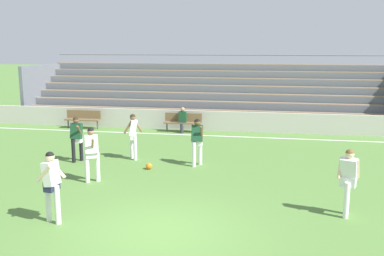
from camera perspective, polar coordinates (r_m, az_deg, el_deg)
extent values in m
plane|color=#517A38|center=(9.95, -4.14, -13.48)|extent=(160.00, 160.00, 0.00)
cube|color=white|center=(19.92, 3.48, -1.06)|extent=(44.00, 0.12, 0.01)
cube|color=#BCB7AD|center=(21.07, 3.92, 0.92)|extent=(48.00, 0.16, 0.96)
cube|color=#897051|center=(22.21, 1.44, 1.17)|extent=(20.19, 0.36, 0.08)
cube|color=slate|center=(22.04, 1.36, 0.60)|extent=(20.19, 0.04, 0.37)
cube|color=#897051|center=(22.76, 1.69, 2.35)|extent=(20.19, 0.36, 0.08)
cube|color=slate|center=(22.59, 1.61, 1.81)|extent=(20.19, 0.04, 0.37)
cube|color=#897051|center=(23.32, 1.93, 3.48)|extent=(20.19, 0.36, 0.08)
cube|color=slate|center=(23.15, 1.85, 2.96)|extent=(20.19, 0.04, 0.37)
cube|color=#897051|center=(23.89, 2.16, 4.55)|extent=(20.19, 0.36, 0.08)
cube|color=slate|center=(23.72, 2.09, 4.06)|extent=(20.19, 0.04, 0.37)
cube|color=#897051|center=(24.47, 2.38, 5.58)|extent=(20.19, 0.36, 0.08)
cube|color=slate|center=(24.29, 2.31, 5.10)|extent=(20.19, 0.04, 0.37)
cube|color=#897051|center=(25.06, 2.59, 6.56)|extent=(20.19, 0.36, 0.08)
cube|color=slate|center=(24.87, 2.52, 6.09)|extent=(20.19, 0.04, 0.37)
cube|color=#897051|center=(25.65, 2.79, 7.49)|extent=(20.19, 0.36, 0.08)
cube|color=slate|center=(25.47, 2.72, 7.04)|extent=(20.19, 0.04, 0.37)
cube|color=#897051|center=(26.25, 2.98, 8.38)|extent=(20.19, 0.36, 0.08)
cube|color=slate|center=(26.06, 2.91, 7.95)|extent=(20.19, 0.04, 0.37)
cube|color=slate|center=(27.45, -18.94, 4.79)|extent=(0.20, 4.74, 2.98)
cylinder|color=slate|center=(26.48, 3.06, 9.59)|extent=(20.19, 0.06, 0.06)
cube|color=brown|center=(22.28, -14.23, 1.07)|extent=(1.80, 0.40, 0.06)
cube|color=brown|center=(22.41, -14.07, 1.78)|extent=(1.80, 0.05, 0.40)
cylinder|color=#47474C|center=(22.65, -16.00, 0.56)|extent=(0.07, 0.07, 0.45)
cylinder|color=#47474C|center=(22.01, -12.35, 0.44)|extent=(0.07, 0.07, 0.45)
cube|color=brown|center=(20.70, -1.23, 0.67)|extent=(1.80, 0.40, 0.06)
cube|color=brown|center=(20.83, -1.14, 1.44)|extent=(1.80, 0.05, 0.40)
cylinder|color=#47474C|center=(20.91, -3.33, 0.13)|extent=(0.07, 0.07, 0.45)
cylinder|color=#47474C|center=(20.60, 0.89, -0.01)|extent=(0.07, 0.07, 0.45)
cylinder|color=#2D2D38|center=(20.53, -1.36, -0.05)|extent=(0.16, 0.16, 0.45)
cube|color=#194228|center=(20.65, -1.24, 1.47)|extent=(0.36, 0.24, 0.52)
sphere|color=#A87A5B|center=(20.59, -1.24, 2.47)|extent=(0.21, 0.21, 0.21)
cylinder|color=white|center=(14.81, 0.26, -3.51)|extent=(0.13, 0.13, 0.86)
cylinder|color=white|center=(15.08, 1.09, -3.25)|extent=(0.13, 0.13, 0.86)
cube|color=white|center=(14.85, 0.68, -1.85)|extent=(0.37, 0.24, 0.24)
cube|color=#194228|center=(14.79, 0.69, -0.72)|extent=(0.40, 0.42, 0.60)
cylinder|color=brown|center=(14.93, 0.11, -0.46)|extent=(0.09, 0.27, 0.51)
cylinder|color=brown|center=(14.64, 1.28, -0.69)|extent=(0.09, 0.27, 0.51)
sphere|color=brown|center=(14.72, 0.69, 0.75)|extent=(0.21, 0.21, 0.21)
sphere|color=black|center=(14.71, 0.69, 0.83)|extent=(0.20, 0.20, 0.20)
cylinder|color=white|center=(15.77, -7.51, -2.65)|extent=(0.13, 0.13, 0.89)
cylinder|color=white|center=(16.04, -7.91, -2.43)|extent=(0.13, 0.13, 0.89)
cube|color=white|center=(15.82, -7.75, -1.05)|extent=(0.33, 0.41, 0.24)
cube|color=white|center=(15.76, -7.78, 0.02)|extent=(0.43, 0.47, 0.59)
cylinder|color=brown|center=(15.67, -8.44, 0.08)|extent=(0.34, 0.18, 0.49)
cylinder|color=brown|center=(15.84, -7.12, 0.23)|extent=(0.34, 0.18, 0.49)
sphere|color=brown|center=(15.69, -7.81, 1.40)|extent=(0.21, 0.21, 0.21)
sphere|color=black|center=(15.69, -7.81, 1.48)|extent=(0.20, 0.20, 0.20)
cylinder|color=white|center=(10.86, -18.40, -9.28)|extent=(0.13, 0.13, 0.92)
cylinder|color=white|center=(10.63, -17.30, -9.65)|extent=(0.13, 0.13, 0.92)
cube|color=#232847|center=(10.60, -18.00, -7.22)|extent=(0.26, 0.38, 0.24)
cube|color=white|center=(10.52, -18.09, -5.66)|extent=(0.33, 0.41, 0.58)
cylinder|color=beige|center=(10.63, -17.27, -5.22)|extent=(0.42, 0.13, 0.42)
cylinder|color=beige|center=(10.38, -18.96, -5.71)|extent=(0.42, 0.13, 0.42)
sphere|color=beige|center=(10.42, -18.22, -3.63)|extent=(0.21, 0.21, 0.21)
sphere|color=black|center=(10.41, -18.22, -3.52)|extent=(0.20, 0.20, 0.20)
cylinder|color=black|center=(15.91, -15.35, -2.93)|extent=(0.13, 0.13, 0.84)
cylinder|color=black|center=(16.08, -14.39, -2.74)|extent=(0.13, 0.13, 0.84)
cube|color=white|center=(15.91, -14.94, -1.44)|extent=(0.37, 0.24, 0.24)
cube|color=#194228|center=(15.85, -14.99, -0.38)|extent=(0.40, 0.34, 0.59)
cylinder|color=brown|center=(16.01, -15.40, -0.15)|extent=(0.10, 0.41, 0.44)
cylinder|color=brown|center=(15.67, -14.59, -0.34)|extent=(0.10, 0.41, 0.44)
sphere|color=brown|center=(15.78, -15.06, 0.99)|extent=(0.21, 0.21, 0.21)
sphere|color=black|center=(15.78, -15.06, 1.07)|extent=(0.20, 0.20, 0.20)
cylinder|color=white|center=(13.49, -13.66, -5.16)|extent=(0.13, 0.13, 0.90)
cylinder|color=white|center=(13.55, -12.32, -5.03)|extent=(0.13, 0.13, 0.90)
cube|color=white|center=(13.41, -13.06, -3.33)|extent=(0.42, 0.36, 0.24)
cube|color=white|center=(13.34, -13.12, -2.08)|extent=(0.50, 0.48, 0.60)
cylinder|color=#A87A5B|center=(13.53, -13.28, -1.74)|extent=(0.24, 0.37, 0.46)
cylinder|color=#A87A5B|center=(13.13, -12.96, -2.10)|extent=(0.24, 0.37, 0.46)
sphere|color=#A87A5B|center=(13.26, -13.19, -0.46)|extent=(0.21, 0.21, 0.21)
sphere|color=black|center=(13.26, -13.19, -0.37)|extent=(0.20, 0.20, 0.20)
cylinder|color=white|center=(11.39, 19.74, -8.52)|extent=(0.13, 0.13, 0.89)
cylinder|color=white|center=(11.13, 19.67, -8.98)|extent=(0.13, 0.13, 0.89)
cube|color=white|center=(11.13, 19.84, -6.68)|extent=(0.41, 0.33, 0.24)
cube|color=white|center=(11.05, 19.94, -5.20)|extent=(0.46, 0.42, 0.59)
cylinder|color=beige|center=(11.06, 20.98, -5.04)|extent=(0.16, 0.27, 0.51)
cylinder|color=beige|center=(11.02, 18.92, -4.96)|extent=(0.16, 0.27, 0.51)
sphere|color=beige|center=(10.95, 20.07, -3.26)|extent=(0.21, 0.21, 0.21)
sphere|color=brown|center=(10.94, 20.08, -3.15)|extent=(0.20, 0.20, 0.20)
sphere|color=orange|center=(14.65, -5.69, -5.01)|extent=(0.22, 0.22, 0.22)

